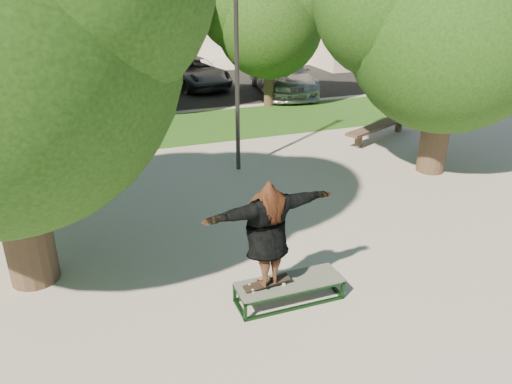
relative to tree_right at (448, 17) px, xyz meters
name	(u,v)px	position (x,y,z in m)	size (l,w,h in m)	color
ground	(271,264)	(-5.92, -3.08, -4.09)	(120.00, 120.00, 0.00)	gray
grass_strip	(199,126)	(-4.92, 6.42, -4.08)	(30.00, 4.00, 0.02)	#1B4814
asphalt_strip	(144,92)	(-5.92, 12.92, -4.09)	(40.00, 8.00, 0.01)	black
tree_right	(448,17)	(0.00, 0.00, 0.00)	(6.24, 5.33, 6.51)	#38281E
bg_tree_mid	(120,5)	(-6.99, 8.99, -0.08)	(5.76, 4.92, 6.24)	#38281E
bg_tree_right	(267,18)	(-1.48, 8.48, -0.60)	(5.04, 4.31, 5.43)	#38281E
lamppost	(237,55)	(-4.92, 1.92, -0.94)	(0.25, 0.15, 6.11)	#2D2D30
grind_box	(289,291)	(-6.07, -4.26, -3.90)	(1.80, 0.60, 0.38)	black
skater_rig	(267,234)	(-6.48, -4.26, -2.74)	(2.28, 0.90, 1.88)	white
bench	(380,126)	(0.37, 2.92, -3.66)	(3.23, 1.81, 0.51)	#49392C
car_dark	(135,81)	(-6.42, 11.67, -3.31)	(1.66, 4.75, 1.56)	black
car_grey	(193,72)	(-3.42, 13.27, -3.41)	(2.27, 4.91, 1.37)	#545459
car_silver_b	(282,75)	(0.08, 10.57, -3.27)	(2.30, 5.66, 1.64)	#AEAEB3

